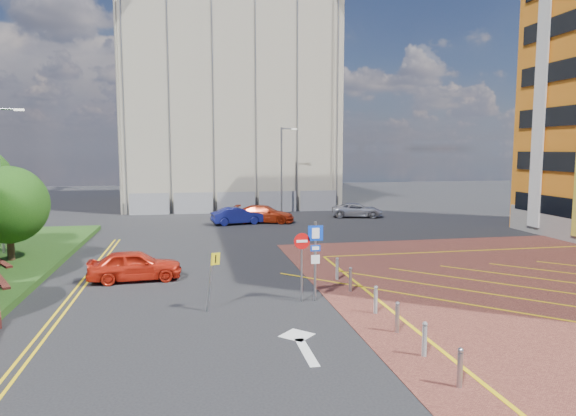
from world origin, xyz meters
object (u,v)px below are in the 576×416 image
object	(u,v)px
car_red_back	(264,214)
lamp_back	(282,167)
warning_sign	(212,274)
car_blue_back	(238,216)
sign_cluster	(310,253)
car_red_left	(135,265)
lamp_left_far	(1,174)
tree_c	(8,205)
car_silver_back	(357,210)

from	to	relation	value
car_red_back	lamp_back	bearing A→B (deg)	-8.32
warning_sign	car_blue_back	size ratio (longest dim) A/B	0.54
sign_cluster	car_red_back	xyz separation A→B (m)	(1.36, 22.11, -1.24)
warning_sign	car_red_left	size ratio (longest dim) A/B	0.53
lamp_left_far	car_blue_back	xyz separation A→B (m)	(13.84, 10.55, -3.97)
tree_c	car_red_left	size ratio (longest dim) A/B	1.17
sign_cluster	car_blue_back	world-z (taller)	sign_cluster
lamp_left_far	sign_cluster	distance (m)	18.58
tree_c	car_red_back	bearing A→B (deg)	40.81
car_blue_back	lamp_left_far	bearing A→B (deg)	116.70
lamp_left_far	car_red_back	size ratio (longest dim) A/B	1.62
lamp_left_far	warning_sign	bearing A→B (deg)	-46.90
car_blue_back	car_silver_back	size ratio (longest dim) A/B	0.93
warning_sign	lamp_back	bearing A→B (deg)	74.45
car_blue_back	car_red_back	world-z (taller)	car_red_back
lamp_left_far	sign_cluster	xyz separation A→B (m)	(14.72, -11.02, -2.71)
lamp_left_far	car_red_back	world-z (taller)	lamp_left_far
sign_cluster	car_red_back	world-z (taller)	sign_cluster
tree_c	lamp_left_far	bearing A→B (deg)	114.71
tree_c	car_red_back	size ratio (longest dim) A/B	0.99
lamp_back	sign_cluster	size ratio (longest dim) A/B	2.50
tree_c	car_silver_back	xyz separation A→B (m)	(23.79, 14.89, -2.56)
tree_c	car_blue_back	bearing A→B (deg)	44.17
car_blue_back	car_red_back	xyz separation A→B (m)	(2.24, 0.54, 0.03)
sign_cluster	car_blue_back	bearing A→B (deg)	92.32
tree_c	car_blue_back	distance (m)	18.19
car_blue_back	tree_c	bearing A→B (deg)	123.55
sign_cluster	car_silver_back	world-z (taller)	sign_cluster
car_red_back	car_silver_back	size ratio (longest dim) A/B	1.09
lamp_back	warning_sign	xyz separation A→B (m)	(-7.67, -27.57, -2.93)
car_red_back	car_silver_back	bearing A→B (deg)	-60.29
tree_c	sign_cluster	bearing A→B (deg)	-33.16
tree_c	warning_sign	size ratio (longest dim) A/B	2.18
lamp_back	car_silver_back	world-z (taller)	lamp_back
sign_cluster	car_blue_back	xyz separation A→B (m)	(-0.87, 21.57, -1.26)
tree_c	lamp_back	world-z (taller)	lamp_back
tree_c	sign_cluster	xyz separation A→B (m)	(13.80, -9.02, -1.24)
warning_sign	car_red_back	xyz separation A→B (m)	(5.25, 22.66, -0.71)
sign_cluster	warning_sign	distance (m)	3.96
tree_c	car_silver_back	distance (m)	28.18
tree_c	sign_cluster	size ratio (longest dim) A/B	1.53
warning_sign	car_red_back	size ratio (longest dim) A/B	0.45
car_blue_back	lamp_back	bearing A→B (deg)	-51.16
car_silver_back	car_red_left	bearing A→B (deg)	151.83
car_red_left	car_blue_back	world-z (taller)	car_red_left
tree_c	car_red_left	xyz separation A→B (m)	(6.62, -4.30, -2.48)
warning_sign	car_red_left	distance (m)	6.26
warning_sign	lamp_left_far	bearing A→B (deg)	133.10
lamp_left_far	car_blue_back	distance (m)	17.85
tree_c	lamp_back	size ratio (longest dim) A/B	0.61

